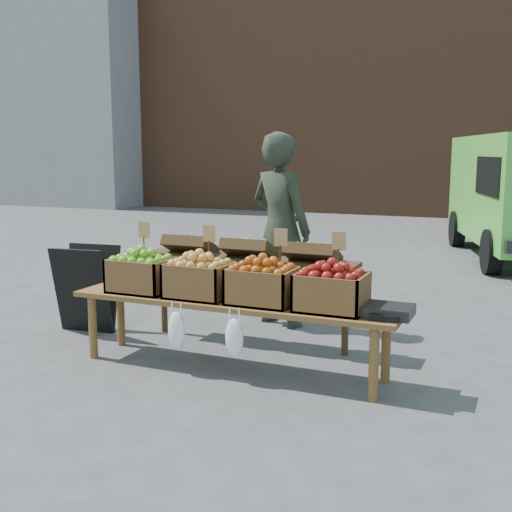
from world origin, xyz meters
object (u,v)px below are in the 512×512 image
at_px(weighing_scale, 389,311).
at_px(crate_golden_apples, 142,275).
at_px(crate_green_apples, 332,292).
at_px(crate_russet_pears, 200,280).
at_px(back_table, 249,287).
at_px(chalkboard_sign, 87,288).
at_px(vendor, 280,230).
at_px(display_bench, 231,335).
at_px(crate_red_apples, 263,286).

bearing_deg(weighing_scale, crate_golden_apples, 180.00).
bearing_deg(crate_green_apples, crate_russet_pears, 180.00).
relative_size(back_table, crate_green_apples, 4.20).
xyz_separation_m(chalkboard_sign, back_table, (1.60, 0.27, 0.10)).
bearing_deg(vendor, display_bench, 114.53).
bearing_deg(crate_golden_apples, vendor, 64.76).
distance_m(chalkboard_sign, crate_green_apples, 2.65).
distance_m(display_bench, weighing_scale, 1.29).
relative_size(display_bench, crate_russet_pears, 5.40).
height_order(crate_green_apples, weighing_scale, crate_green_apples).
bearing_deg(back_table, vendor, 88.58).
bearing_deg(weighing_scale, crate_green_apples, 180.00).
bearing_deg(crate_golden_apples, crate_red_apples, 0.00).
bearing_deg(crate_green_apples, back_table, 143.92).
distance_m(back_table, crate_russet_pears, 0.75).
height_order(crate_russet_pears, crate_red_apples, same).
bearing_deg(crate_red_apples, vendor, 106.25).
xyz_separation_m(vendor, crate_golden_apples, (-0.68, -1.44, -0.25)).
distance_m(crate_golden_apples, crate_russet_pears, 0.55).
bearing_deg(weighing_scale, crate_russet_pears, 180.00).
height_order(vendor, crate_russet_pears, vendor).
xyz_separation_m(chalkboard_sign, crate_green_apples, (2.59, -0.45, 0.29)).
relative_size(chalkboard_sign, display_bench, 0.31).
bearing_deg(weighing_scale, crate_red_apples, 180.00).
relative_size(crate_red_apples, crate_green_apples, 1.00).
bearing_deg(crate_red_apples, crate_golden_apples, 180.00).
relative_size(vendor, display_bench, 0.71).
bearing_deg(crate_golden_apples, crate_green_apples, 0.00).
xyz_separation_m(back_table, crate_green_apples, (0.99, -0.72, 0.19)).
distance_m(crate_russet_pears, crate_red_apples, 0.55).
height_order(display_bench, weighing_scale, weighing_scale).
bearing_deg(vendor, weighing_scale, 152.84).
bearing_deg(chalkboard_sign, back_table, 2.79).
relative_size(vendor, chalkboard_sign, 2.27).
distance_m(back_table, crate_red_apples, 0.86).
xyz_separation_m(vendor, crate_green_apples, (0.97, -1.44, -0.25)).
xyz_separation_m(crate_russet_pears, crate_red_apples, (0.55, 0.00, 0.00)).
bearing_deg(crate_red_apples, crate_green_apples, 0.00).
bearing_deg(crate_green_apples, weighing_scale, 0.00).
bearing_deg(crate_red_apples, display_bench, 180.00).
xyz_separation_m(back_table, crate_russet_pears, (-0.11, -0.72, 0.19)).
distance_m(vendor, crate_green_apples, 1.76).
bearing_deg(crate_golden_apples, crate_russet_pears, 0.00).
xyz_separation_m(back_table, crate_golden_apples, (-0.66, -0.72, 0.19)).
bearing_deg(crate_red_apples, back_table, 121.33).
height_order(crate_russet_pears, crate_green_apples, same).
bearing_deg(crate_golden_apples, display_bench, 0.00).
xyz_separation_m(chalkboard_sign, crate_golden_apples, (0.94, -0.45, 0.29)).
height_order(chalkboard_sign, crate_golden_apples, crate_golden_apples).
bearing_deg(crate_green_apples, vendor, 123.94).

